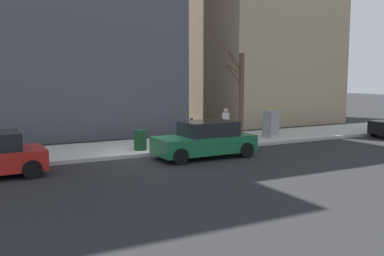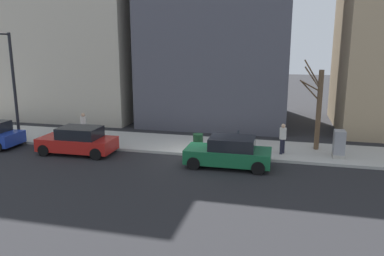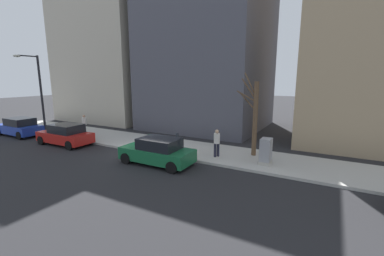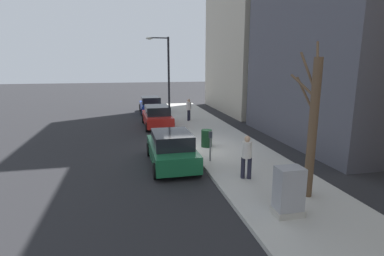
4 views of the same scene
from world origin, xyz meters
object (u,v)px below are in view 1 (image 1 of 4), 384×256
object	(u,v)px
utility_box	(271,124)
trash_bin	(140,140)
parked_car_green	(205,140)
parking_meter	(191,129)
bare_tree	(241,92)
pedestrian_near_meter	(226,123)

from	to	relation	value
utility_box	trash_bin	size ratio (longest dim) A/B	1.59
parked_car_green	parking_meter	bearing A→B (deg)	-8.38
bare_tree	trash_bin	size ratio (longest dim) A/B	5.56
utility_box	trash_bin	distance (m)	7.53
parked_car_green	bare_tree	size ratio (longest dim) A/B	0.84
utility_box	trash_bin	world-z (taller)	utility_box
parking_meter	bare_tree	xyz separation A→B (m)	(2.15, -4.13, 1.56)
parked_car_green	parking_meter	xyz separation A→B (m)	(1.71, -0.24, 0.24)
utility_box	bare_tree	world-z (taller)	bare_tree
parking_meter	utility_box	bearing A→B (deg)	-80.71
parked_car_green	parking_meter	world-z (taller)	parked_car_green
bare_tree	utility_box	bearing A→B (deg)	-140.67
trash_bin	utility_box	bearing A→B (deg)	-86.95
parking_meter	bare_tree	bearing A→B (deg)	-62.43
bare_tree	pedestrian_near_meter	size ratio (longest dim) A/B	3.01
trash_bin	parked_car_green	bearing A→B (deg)	-136.00
bare_tree	parked_car_green	bearing A→B (deg)	131.52
parking_meter	pedestrian_near_meter	distance (m)	2.43
utility_box	parked_car_green	bearing A→B (deg)	115.22
parking_meter	trash_bin	xyz separation A→B (m)	(0.45, 2.32, -0.38)
parking_meter	pedestrian_near_meter	world-z (taller)	pedestrian_near_meter
bare_tree	parking_meter	bearing A→B (deg)	117.57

